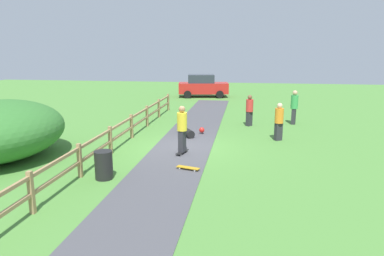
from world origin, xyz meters
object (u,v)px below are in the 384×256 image
at_px(skateboard_loose, 188,168).
at_px(bystander_orange, 279,120).
at_px(trash_bin, 104,165).
at_px(bystander_red, 250,109).
at_px(bystander_green, 294,106).
at_px(skater_fallen, 187,131).
at_px(skater_riding, 182,127).
at_px(parked_car_red, 203,86).

height_order(skateboard_loose, bystander_orange, bystander_orange).
bearing_deg(trash_bin, bystander_orange, 44.66).
xyz_separation_m(skateboard_loose, bystander_red, (2.07, 7.47, 0.82)).
distance_m(bystander_red, bystander_green, 2.52).
distance_m(skateboard_loose, bystander_orange, 5.72).
relative_size(trash_bin, skater_fallen, 0.65).
distance_m(skater_fallen, bystander_green, 6.36).
relative_size(skater_riding, skateboard_loose, 2.27).
distance_m(bystander_orange, bystander_green, 3.87).
relative_size(skater_fallen, bystander_green, 0.75).
bearing_deg(bystander_red, skateboard_loose, -105.48).
relative_size(trash_bin, bystander_red, 0.54).
xyz_separation_m(skater_riding, skateboard_loose, (0.53, -1.81, -0.98)).
relative_size(skater_fallen, parked_car_red, 0.32).
height_order(trash_bin, bystander_orange, bystander_orange).
xyz_separation_m(bystander_red, bystander_orange, (1.27, -2.90, 0.02)).
distance_m(trash_bin, bystander_orange, 8.19).
bearing_deg(trash_bin, parked_car_red, 88.12).
bearing_deg(bystander_green, bystander_orange, -106.77).
bearing_deg(bystander_green, skater_riding, -127.65).
bearing_deg(trash_bin, skater_fallen, 74.76).
bearing_deg(bystander_green, skater_fallen, -147.00).
xyz_separation_m(trash_bin, bystander_green, (6.93, 9.45, 0.58)).
height_order(bystander_red, bystander_orange, bystander_orange).
relative_size(skater_riding, bystander_green, 1.01).
bearing_deg(skateboard_loose, trash_bin, -154.43).
xyz_separation_m(bystander_orange, parked_car_red, (-5.16, 14.23, 0.03)).
distance_m(skater_riding, skateboard_loose, 2.12).
xyz_separation_m(trash_bin, parked_car_red, (0.65, 19.98, 0.51)).
xyz_separation_m(skater_riding, skater_fallen, (-0.31, 3.02, -0.87)).
xyz_separation_m(skater_fallen, skateboard_loose, (0.84, -4.83, -0.11)).
bearing_deg(skater_fallen, bystander_orange, -3.63).
xyz_separation_m(trash_bin, bystander_orange, (5.81, 5.75, 0.48)).
bearing_deg(bystander_red, skater_riding, -114.63).
relative_size(skater_riding, bystander_red, 1.13).
xyz_separation_m(skater_fallen, parked_car_red, (-0.98, 13.96, 0.76)).
bearing_deg(bystander_orange, parked_car_red, 109.94).
xyz_separation_m(skater_riding, bystander_orange, (3.87, 2.76, -0.14)).
relative_size(skateboard_loose, parked_car_red, 0.19).
xyz_separation_m(skater_riding, bystander_green, (4.98, 6.46, -0.04)).
height_order(skater_fallen, parked_car_red, parked_car_red).
bearing_deg(skater_fallen, trash_bin, -105.24).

